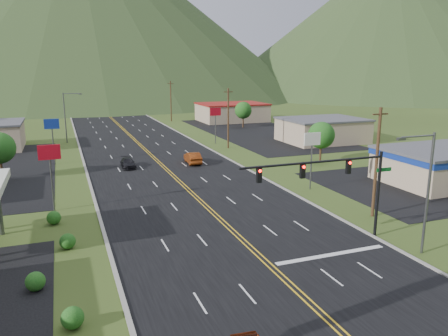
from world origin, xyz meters
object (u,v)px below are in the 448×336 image
object	(u,v)px
car_red_far	(193,158)
streetlight_west	(67,114)
car_dark_mid	(128,163)
traffic_signal	(337,177)
streetlight_east	(425,186)

from	to	relation	value
car_red_far	streetlight_west	bearing A→B (deg)	-52.91
car_dark_mid	car_red_far	xyz separation A→B (m)	(9.04, -0.55, 0.18)
traffic_signal	streetlight_west	bearing A→B (deg)	107.97
car_dark_mid	car_red_far	distance (m)	9.06
streetlight_west	car_red_far	world-z (taller)	streetlight_west
streetlight_west	car_red_far	xyz separation A→B (m)	(16.08, -24.59, -4.38)
traffic_signal	streetlight_east	distance (m)	6.17
traffic_signal	streetlight_east	bearing A→B (deg)	-40.39
car_red_far	streetlight_east	bearing A→B (deg)	104.74
car_dark_mid	traffic_signal	bearing A→B (deg)	-69.40
streetlight_west	streetlight_east	bearing A→B (deg)	-69.14
streetlight_west	car_dark_mid	world-z (taller)	streetlight_west
streetlight_east	car_red_far	bearing A→B (deg)	100.83
streetlight_west	car_dark_mid	bearing A→B (deg)	-73.68
traffic_signal	car_dark_mid	bearing A→B (deg)	109.19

